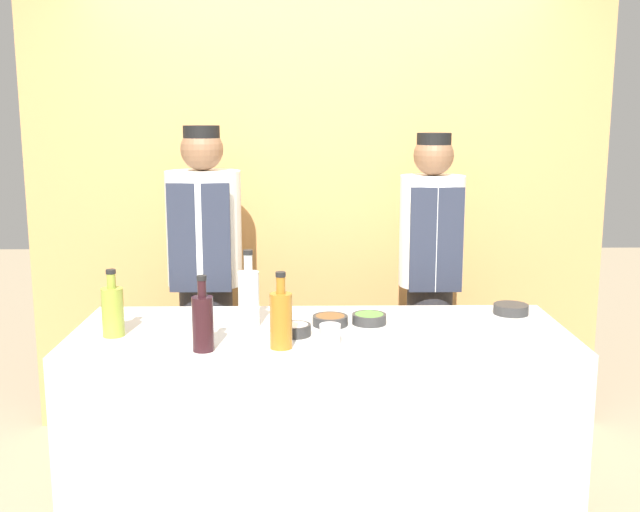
% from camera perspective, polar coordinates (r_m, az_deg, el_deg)
% --- Properties ---
extents(cabinet_wall, '(3.19, 0.18, 2.40)m').
position_cam_1_polar(cabinet_wall, '(4.22, -0.23, 2.94)').
color(cabinet_wall, '#B7844C').
rests_on(cabinet_wall, ground_plane).
extents(counter, '(2.05, 0.76, 0.89)m').
position_cam_1_polar(counter, '(3.29, 0.04, -13.00)').
color(counter, beige).
rests_on(counter, ground_plane).
extents(sauce_bowl_brown, '(0.15, 0.15, 0.04)m').
position_cam_1_polar(sauce_bowl_brown, '(3.18, 0.78, -4.89)').
color(sauce_bowl_brown, '#2D2D2D').
rests_on(sauce_bowl_brown, counter).
extents(sauce_bowl_green, '(0.15, 0.15, 0.04)m').
position_cam_1_polar(sauce_bowl_green, '(3.21, 3.77, -4.75)').
color(sauce_bowl_green, '#2D2D2D').
rests_on(sauce_bowl_green, counter).
extents(sauce_bowl_red, '(0.16, 0.16, 0.04)m').
position_cam_1_polar(sauce_bowl_red, '(3.47, 14.34, -3.90)').
color(sauce_bowl_red, '#2D2D2D').
rests_on(sauce_bowl_red, counter).
extents(sauce_bowl_white, '(0.13, 0.13, 0.05)m').
position_cam_1_polar(sauce_bowl_white, '(3.04, -1.92, -5.59)').
color(sauce_bowl_white, '#2D2D2D').
rests_on(sauce_bowl_white, counter).
extents(cutting_board, '(0.34, 0.23, 0.02)m').
position_cam_1_polar(cutting_board, '(3.17, 12.96, -5.47)').
color(cutting_board, white).
rests_on(cutting_board, counter).
extents(bottle_oil, '(0.09, 0.09, 0.27)m').
position_cam_1_polar(bottle_oil, '(3.12, -15.51, -4.00)').
color(bottle_oil, olive).
rests_on(bottle_oil, counter).
extents(bottle_clear, '(0.09, 0.09, 0.33)m').
position_cam_1_polar(bottle_clear, '(3.15, -5.45, -3.12)').
color(bottle_clear, silver).
rests_on(bottle_clear, counter).
extents(bottle_amber, '(0.09, 0.09, 0.30)m').
position_cam_1_polar(bottle_amber, '(2.85, -2.99, -4.78)').
color(bottle_amber, '#9E661E').
rests_on(bottle_amber, counter).
extents(bottle_wine, '(0.08, 0.08, 0.29)m').
position_cam_1_polar(bottle_wine, '(2.85, -8.92, -4.95)').
color(bottle_wine, black).
rests_on(bottle_wine, counter).
extents(cup_steel, '(0.08, 0.08, 0.08)m').
position_cam_1_polar(cup_steel, '(2.93, 0.77, -5.95)').
color(cup_steel, '#B7B7BC').
rests_on(cup_steel, counter).
extents(chef_left, '(0.38, 0.38, 1.72)m').
position_cam_1_polar(chef_left, '(3.87, -8.71, -1.98)').
color(chef_left, '#28282D').
rests_on(chef_left, ground_plane).
extents(chef_right, '(0.33, 0.33, 1.68)m').
position_cam_1_polar(chef_right, '(3.88, 8.39, -2.03)').
color(chef_right, '#28282D').
rests_on(chef_right, ground_plane).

